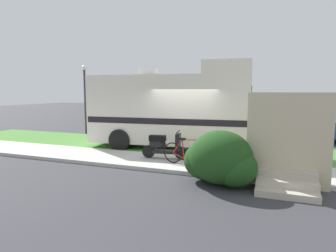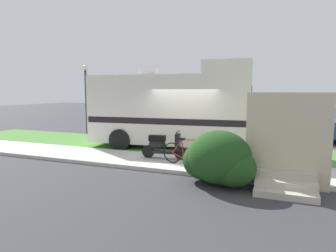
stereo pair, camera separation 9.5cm
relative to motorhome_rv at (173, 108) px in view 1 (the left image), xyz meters
The scene contains 10 objects.
ground_plane 2.40m from the motorhome_rv, 59.28° to the right, with size 80.00×80.00×0.00m, color #38383D.
sidewalk 3.24m from the motorhome_rv, 71.97° to the right, with size 24.00×2.00×0.12m.
grass_strip 1.87m from the motorhome_rv, ahead, with size 24.00×3.40×0.08m.
motorhome_rv is the anchor object (origin of this frame).
scooter 2.67m from the motorhome_rv, 77.76° to the right, with size 1.60×0.53×0.97m.
bicycle 3.52m from the motorhome_rv, 61.82° to the right, with size 1.72×0.52×0.89m.
porch_steps 5.85m from the motorhome_rv, 40.21° to the right, with size 2.00×1.26×2.40m.
bush_by_porch 5.11m from the motorhome_rv, 55.89° to the right, with size 1.96×1.47×1.39m.
bottle_green 4.76m from the motorhome_rv, 43.83° to the right, with size 0.08×0.08×0.26m.
street_lamp_post 6.39m from the motorhome_rv, 160.27° to the left, with size 0.28×0.28×3.85m.
Camera 1 is at (3.32, -10.06, 2.43)m, focal length 31.22 mm.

